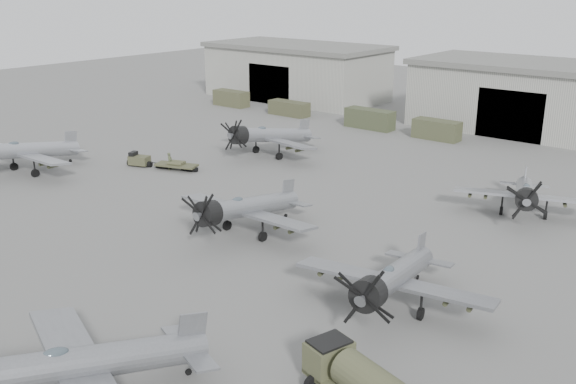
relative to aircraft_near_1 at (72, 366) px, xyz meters
The scene contains 16 objects.
ground 9.06m from the aircraft_near_1, 120.78° to the left, with size 220.00×220.00×0.00m, color slate.
hangar_left 81.48m from the aircraft_near_1, 121.44° to the left, with size 29.00×14.80×8.70m.
hangar_center 69.67m from the aircraft_near_1, 93.69° to the left, with size 29.00×14.80×8.70m.
support_truck_0 73.52m from the aircraft_near_1, 128.50° to the left, with size 5.82×2.20×2.36m, color #46472E.
support_truck_1 67.01m from the aircraft_near_1, 120.83° to the left, with size 6.13×2.20×2.01m, color #42432C.
support_truck_2 61.20m from the aircraft_near_1, 109.92° to the left, with size 6.57×2.20×2.51m, color #3C432C.
support_truck_3 58.65m from the aircraft_near_1, 101.14° to the left, with size 5.72×2.20×2.35m, color #42462E.
aircraft_near_1 is the anchor object (origin of this frame).
aircraft_mid_0 40.80m from the aircraft_near_1, 153.66° to the left, with size 12.70×11.43×5.10m.
aircraft_mid_1 21.59m from the aircraft_near_1, 112.72° to the left, with size 11.98×10.78×4.82m.
aircraft_mid_2 17.77m from the aircraft_near_1, 69.19° to the left, with size 11.90×10.71×4.72m.
aircraft_far_0 44.32m from the aircraft_near_1, 119.87° to the left, with size 12.93×11.64×5.14m.
aircraft_far_1 37.79m from the aircraft_near_1, 79.91° to the left, with size 11.18×10.08×4.50m.
fuel_tanker 12.77m from the aircraft_near_1, 39.69° to the left, with size 6.73×3.78×2.47m.
tug_trailer 39.64m from the aircraft_near_1, 135.50° to the left, with size 7.54×3.88×1.51m.
ground_crew 38.59m from the aircraft_near_1, 132.88° to the left, with size 0.66×0.43×1.80m, color #41482F.
Camera 1 is at (27.10, -20.39, 18.32)m, focal length 40.00 mm.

